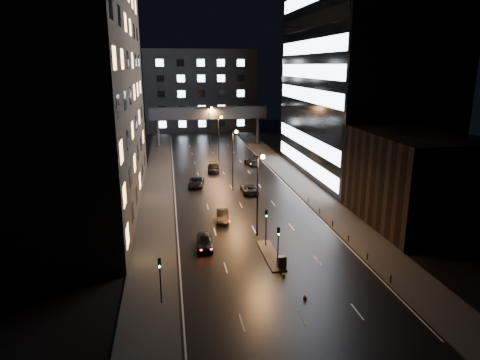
{
  "coord_description": "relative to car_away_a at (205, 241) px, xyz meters",
  "views": [
    {
      "loc": [
        -10.22,
        -40.2,
        20.37
      ],
      "look_at": [
        -0.18,
        19.69,
        4.0
      ],
      "focal_mm": 32.0,
      "sensor_mm": 36.0,
      "label": 1
    }
  ],
  "objects": [
    {
      "name": "building_right_glass",
      "position": [
        31.71,
        30.65,
        21.71
      ],
      "size": [
        20.0,
        36.0,
        45.0
      ],
      "primitive_type": "cube",
      "color": "black",
      "rests_on": "ground"
    },
    {
      "name": "sidewalk_right",
      "position": [
        19.21,
        29.65,
        -0.71
      ],
      "size": [
        5.0,
        110.0,
        0.15
      ],
      "primitive_type": "cube",
      "color": "#383533",
      "rests_on": "ground"
    },
    {
      "name": "car_toward_a",
      "position": [
        9.1,
        20.63,
        -0.06
      ],
      "size": [
        2.43,
        5.21,
        1.44
      ],
      "primitive_type": "imported",
      "rotation": [
        0.0,
        0.0,
        3.13
      ],
      "color": "black",
      "rests_on": "ground"
    },
    {
      "name": "car_away_b",
      "position": [
        3.14,
        8.28,
        -0.03
      ],
      "size": [
        2.1,
        4.75,
        1.52
      ],
      "primitive_type": "imported",
      "rotation": [
        0.0,
        0.0,
        -0.11
      ],
      "color": "black",
      "rests_on": "ground"
    },
    {
      "name": "car_toward_b",
      "position": [
        13.46,
        40.54,
        -0.03
      ],
      "size": [
        2.79,
        5.46,
        1.52
      ],
      "primitive_type": "imported",
      "rotation": [
        0.0,
        0.0,
        3.27
      ],
      "color": "black",
      "rests_on": "ground"
    },
    {
      "name": "traffic_signal_corner",
      "position": [
        -4.79,
        -11.36,
        2.16
      ],
      "size": [
        0.28,
        0.34,
        4.4
      ],
      "color": "black",
      "rests_on": "ground"
    },
    {
      "name": "streetlight_far",
      "position": [
        6.87,
        62.65,
        5.71
      ],
      "size": [
        1.45,
        0.5,
        10.15
      ],
      "color": "black",
      "rests_on": "ground"
    },
    {
      "name": "car_away_d",
      "position": [
        4.86,
        36.18,
        0.02
      ],
      "size": [
        2.72,
        5.74,
        1.62
      ],
      "primitive_type": "imported",
      "rotation": [
        0.0,
        0.0,
        -0.08
      ],
      "color": "black",
      "rests_on": "ground"
    },
    {
      "name": "cone_a",
      "position": [
        7.93,
        -12.64,
        -0.56
      ],
      "size": [
        0.52,
        0.52,
        0.46
      ],
      "primitive_type": "cone",
      "rotation": [
        0.0,
        0.0,
        0.36
      ],
      "color": "orange",
      "rests_on": "ground"
    },
    {
      "name": "traffic_signal_far",
      "position": [
        7.01,
        -6.36,
        2.31
      ],
      "size": [
        0.28,
        0.34,
        4.4
      ],
      "color": "black",
      "rests_on": "median_island"
    },
    {
      "name": "streetlight_mid_b",
      "position": [
        6.87,
        42.65,
        5.71
      ],
      "size": [
        1.45,
        0.5,
        10.15
      ],
      "color": "black",
      "rests_on": "ground"
    },
    {
      "name": "ground",
      "position": [
        6.71,
        34.65,
        -0.79
      ],
      "size": [
        160.0,
        160.0,
        0.0
      ],
      "primitive_type": "plane",
      "color": "black",
      "rests_on": "ground"
    },
    {
      "name": "building_right_low",
      "position": [
        26.71,
        3.65,
        5.21
      ],
      "size": [
        10.0,
        18.0,
        12.0
      ],
      "primitive_type": "cube",
      "color": "black",
      "rests_on": "ground"
    },
    {
      "name": "utility_cabinet",
      "position": [
        7.41,
        -6.43,
        -0.04
      ],
      "size": [
        0.97,
        0.68,
        1.19
      ],
      "primitive_type": "cube",
      "rotation": [
        0.0,
        0.0,
        0.13
      ],
      "color": "#4C4C4E",
      "rests_on": "median_island"
    },
    {
      "name": "streetlight_mid_a",
      "position": [
        6.87,
        22.65,
        5.71
      ],
      "size": [
        1.45,
        0.5,
        10.15
      ],
      "color": "black",
      "rests_on": "ground"
    },
    {
      "name": "median_island",
      "position": [
        7.01,
        -3.35,
        -0.71
      ],
      "size": [
        1.6,
        8.0,
        0.15
      ],
      "primitive_type": "cube",
      "color": "#383533",
      "rests_on": "ground"
    },
    {
      "name": "cone_b",
      "position": [
        7.12,
        -8.34,
        -0.51
      ],
      "size": [
        0.49,
        0.49,
        0.55
      ],
      "primitive_type": "cone",
      "rotation": [
        0.0,
        0.0,
        0.32
      ],
      "color": "#DC610B",
      "rests_on": "ground"
    },
    {
      "name": "car_away_c",
      "position": [
        0.78,
        25.89,
        -0.03
      ],
      "size": [
        3.21,
        5.72,
        1.51
      ],
      "primitive_type": "imported",
      "rotation": [
        0.0,
        0.0,
        -0.13
      ],
      "color": "black",
      "rests_on": "ground"
    },
    {
      "name": "traffic_signal_near",
      "position": [
        7.01,
        -0.86,
        2.31
      ],
      "size": [
        0.28,
        0.34,
        4.4
      ],
      "color": "black",
      "rests_on": "median_island"
    },
    {
      "name": "building_far",
      "position": [
        6.71,
        92.65,
        11.71
      ],
      "size": [
        34.0,
        14.0,
        25.0
      ],
      "primitive_type": "cube",
      "color": "#333335",
      "rests_on": "ground"
    },
    {
      "name": "streetlight_near",
      "position": [
        6.87,
        2.65,
        5.71
      ],
      "size": [
        1.45,
        0.5,
        10.15
      ],
      "color": "black",
      "rests_on": "ground"
    },
    {
      "name": "sidewalk_left",
      "position": [
        -5.79,
        29.65,
        -0.71
      ],
      "size": [
        5.0,
        110.0,
        0.15
      ],
      "primitive_type": "cube",
      "color": "#383533",
      "rests_on": "ground"
    },
    {
      "name": "building_left",
      "position": [
        -15.79,
        18.65,
        19.21
      ],
      "size": [
        15.0,
        48.0,
        40.0
      ],
      "primitive_type": "cube",
      "color": "#2D2319",
      "rests_on": "ground"
    },
    {
      "name": "skybridge",
      "position": [
        6.71,
        64.65,
        7.55
      ],
      "size": [
        30.0,
        3.0,
        10.0
      ],
      "color": "#333335",
      "rests_on": "ground"
    },
    {
      "name": "bollard_row",
      "position": [
        16.91,
        1.15,
        -0.34
      ],
      "size": [
        0.12,
        25.12,
        0.9
      ],
      "color": "black",
      "rests_on": "ground"
    },
    {
      "name": "car_away_a",
      "position": [
        0.0,
        0.0,
        0.0
      ],
      "size": [
        2.1,
        4.7,
        1.57
      ],
      "primitive_type": "imported",
      "rotation": [
        0.0,
        0.0,
        -0.05
      ],
      "color": "black",
      "rests_on": "ground"
    }
  ]
}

